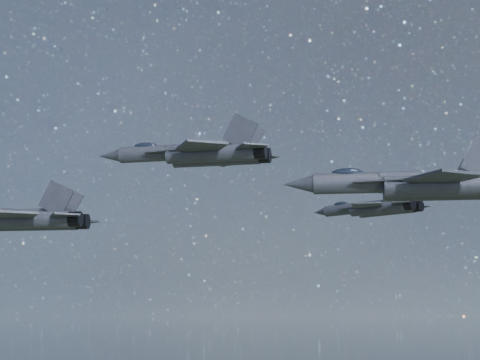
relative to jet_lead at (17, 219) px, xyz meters
The scene contains 4 objects.
jet_lead is the anchor object (origin of this frame).
jet_left 40.40m from the jet_lead, 45.25° to the left, with size 15.52×10.66×3.90m.
jet_right 28.47m from the jet_lead, 12.98° to the right, with size 15.15×10.16×3.83m.
jet_slot 43.04m from the jet_lead, ahead, with size 19.26×12.65×4.95m.
Camera 1 is at (41.42, -64.13, 146.45)m, focal length 60.00 mm.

